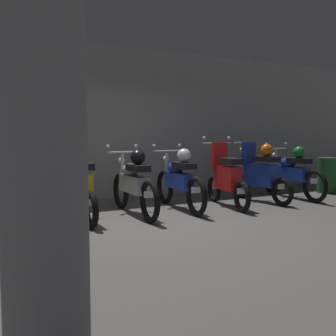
{
  "coord_description": "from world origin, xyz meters",
  "views": [
    {
      "loc": [
        -2.63,
        -5.29,
        1.32
      ],
      "look_at": [
        0.66,
        0.78,
        0.75
      ],
      "focal_mm": 43.13,
      "sensor_mm": 36.0,
      "label": 1
    }
  ],
  "objects_px": {
    "motorbike_slot_7": "(260,173)",
    "motorbike_slot_8": "(292,173)",
    "support_pillar": "(42,86)",
    "motorbike_slot_4": "(134,183)",
    "motorbike_slot_5": "(179,180)",
    "motorbike_slot_2": "(16,192)",
    "motorbike_slot_6": "(226,178)",
    "motorbike_slot_3": "(79,186)",
    "trash_bin": "(327,175)"
  },
  "relations": [
    {
      "from": "motorbike_slot_7",
      "to": "motorbike_slot_8",
      "type": "relative_size",
      "value": 0.86
    },
    {
      "from": "support_pillar",
      "to": "motorbike_slot_8",
      "type": "bearing_deg",
      "value": 34.59
    },
    {
      "from": "motorbike_slot_4",
      "to": "motorbike_slot_5",
      "type": "bearing_deg",
      "value": 4.65
    },
    {
      "from": "motorbike_slot_2",
      "to": "motorbike_slot_5",
      "type": "height_order",
      "value": "same"
    },
    {
      "from": "motorbike_slot_7",
      "to": "support_pillar",
      "type": "xyz_separation_m",
      "value": [
        -4.93,
        -4.0,
        1.0
      ]
    },
    {
      "from": "motorbike_slot_6",
      "to": "motorbike_slot_8",
      "type": "bearing_deg",
      "value": 4.68
    },
    {
      "from": "motorbike_slot_2",
      "to": "motorbike_slot_7",
      "type": "distance_m",
      "value": 4.53
    },
    {
      "from": "motorbike_slot_2",
      "to": "motorbike_slot_5",
      "type": "xyz_separation_m",
      "value": [
        2.72,
        0.01,
        0.04
      ]
    },
    {
      "from": "motorbike_slot_7",
      "to": "motorbike_slot_3",
      "type": "bearing_deg",
      "value": -179.99
    },
    {
      "from": "motorbike_slot_8",
      "to": "trash_bin",
      "type": "bearing_deg",
      "value": 8.32
    },
    {
      "from": "motorbike_slot_3",
      "to": "support_pillar",
      "type": "height_order",
      "value": "support_pillar"
    },
    {
      "from": "motorbike_slot_3",
      "to": "trash_bin",
      "type": "distance_m",
      "value": 5.83
    },
    {
      "from": "motorbike_slot_3",
      "to": "motorbike_slot_6",
      "type": "relative_size",
      "value": 1.01
    },
    {
      "from": "motorbike_slot_7",
      "to": "motorbike_slot_2",
      "type": "bearing_deg",
      "value": 179.67
    },
    {
      "from": "motorbike_slot_4",
      "to": "motorbike_slot_7",
      "type": "height_order",
      "value": "motorbike_slot_7"
    },
    {
      "from": "motorbike_slot_5",
      "to": "trash_bin",
      "type": "distance_m",
      "value": 4.02
    },
    {
      "from": "motorbike_slot_8",
      "to": "support_pillar",
      "type": "relative_size",
      "value": 0.62
    },
    {
      "from": "support_pillar",
      "to": "trash_bin",
      "type": "relative_size",
      "value": 3.9
    },
    {
      "from": "motorbike_slot_4",
      "to": "support_pillar",
      "type": "distance_m",
      "value": 4.66
    },
    {
      "from": "motorbike_slot_3",
      "to": "motorbike_slot_8",
      "type": "bearing_deg",
      "value": 0.37
    },
    {
      "from": "motorbike_slot_6",
      "to": "trash_bin",
      "type": "distance_m",
      "value": 3.12
    },
    {
      "from": "motorbike_slot_2",
      "to": "motorbike_slot_7",
      "type": "height_order",
      "value": "motorbike_slot_7"
    },
    {
      "from": "motorbike_slot_2",
      "to": "trash_bin",
      "type": "distance_m",
      "value": 6.73
    },
    {
      "from": "motorbike_slot_4",
      "to": "trash_bin",
      "type": "bearing_deg",
      "value": 2.95
    },
    {
      "from": "motorbike_slot_6",
      "to": "motorbike_slot_8",
      "type": "relative_size",
      "value": 0.85
    },
    {
      "from": "motorbike_slot_6",
      "to": "trash_bin",
      "type": "bearing_deg",
      "value": 6.21
    },
    {
      "from": "motorbike_slot_3",
      "to": "motorbike_slot_6",
      "type": "distance_m",
      "value": 2.72
    },
    {
      "from": "motorbike_slot_2",
      "to": "motorbike_slot_8",
      "type": "distance_m",
      "value": 5.43
    },
    {
      "from": "motorbike_slot_6",
      "to": "motorbike_slot_7",
      "type": "relative_size",
      "value": 0.99
    },
    {
      "from": "motorbike_slot_4",
      "to": "motorbike_slot_5",
      "type": "xyz_separation_m",
      "value": [
        0.91,
        0.07,
        0.0
      ]
    },
    {
      "from": "motorbike_slot_5",
      "to": "motorbike_slot_6",
      "type": "relative_size",
      "value": 1.17
    },
    {
      "from": "motorbike_slot_5",
      "to": "support_pillar",
      "type": "height_order",
      "value": "support_pillar"
    },
    {
      "from": "motorbike_slot_2",
      "to": "trash_bin",
      "type": "xyz_separation_m",
      "value": [
        6.73,
        0.19,
        -0.09
      ]
    },
    {
      "from": "motorbike_slot_6",
      "to": "motorbike_slot_7",
      "type": "distance_m",
      "value": 0.9
    },
    {
      "from": "motorbike_slot_2",
      "to": "motorbike_slot_3",
      "type": "height_order",
      "value": "motorbike_slot_3"
    },
    {
      "from": "support_pillar",
      "to": "motorbike_slot_4",
      "type": "bearing_deg",
      "value": 60.74
    },
    {
      "from": "motorbike_slot_5",
      "to": "motorbike_slot_6",
      "type": "distance_m",
      "value": 0.93
    },
    {
      "from": "motorbike_slot_6",
      "to": "trash_bin",
      "type": "height_order",
      "value": "motorbike_slot_6"
    },
    {
      "from": "motorbike_slot_2",
      "to": "support_pillar",
      "type": "distance_m",
      "value": 4.18
    },
    {
      "from": "trash_bin",
      "to": "motorbike_slot_2",
      "type": "bearing_deg",
      "value": -178.37
    },
    {
      "from": "motorbike_slot_5",
      "to": "support_pillar",
      "type": "relative_size",
      "value": 0.62
    },
    {
      "from": "motorbike_slot_4",
      "to": "support_pillar",
      "type": "height_order",
      "value": "support_pillar"
    },
    {
      "from": "motorbike_slot_7",
      "to": "support_pillar",
      "type": "relative_size",
      "value": 0.54
    },
    {
      "from": "motorbike_slot_4",
      "to": "motorbike_slot_8",
      "type": "height_order",
      "value": "same"
    },
    {
      "from": "motorbike_slot_3",
      "to": "motorbike_slot_6",
      "type": "height_order",
      "value": "motorbike_slot_6"
    },
    {
      "from": "motorbike_slot_2",
      "to": "motorbike_slot_3",
      "type": "relative_size",
      "value": 1.16
    },
    {
      "from": "motorbike_slot_6",
      "to": "trash_bin",
      "type": "relative_size",
      "value": 2.08
    },
    {
      "from": "motorbike_slot_6",
      "to": "motorbike_slot_8",
      "type": "height_order",
      "value": "motorbike_slot_6"
    },
    {
      "from": "motorbike_slot_3",
      "to": "motorbike_slot_4",
      "type": "distance_m",
      "value": 0.91
    },
    {
      "from": "motorbike_slot_4",
      "to": "motorbike_slot_8",
      "type": "distance_m",
      "value": 3.62
    }
  ]
}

